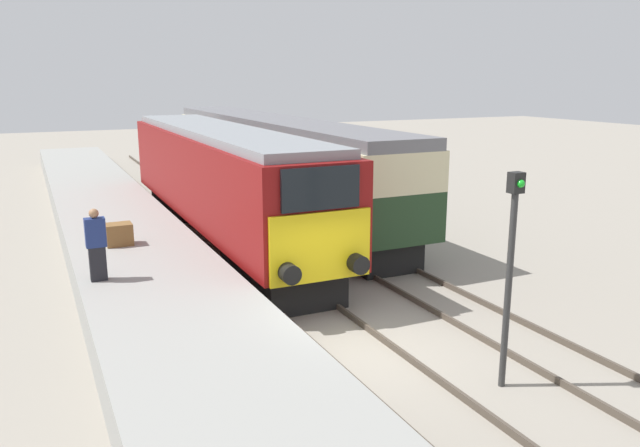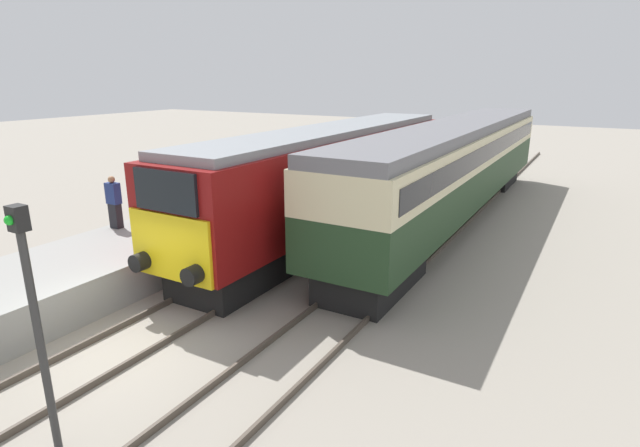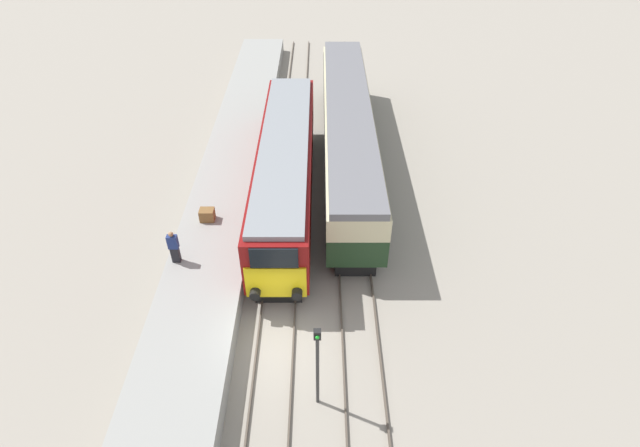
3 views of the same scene
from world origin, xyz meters
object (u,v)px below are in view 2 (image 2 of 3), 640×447
object	(u,v)px
person_on_platform	(114,202)
passenger_carriage	(456,162)
locomotive	(332,175)
luggage_crate	(202,202)
signal_post	(35,314)

from	to	relation	value
person_on_platform	passenger_carriage	bearing A→B (deg)	50.93
locomotive	luggage_crate	size ratio (longest dim) A/B	23.09
passenger_carriage	luggage_crate	xyz separation A→B (m)	(-7.12, -6.87, -1.05)
locomotive	person_on_platform	distance (m)	7.38
locomotive	person_on_platform	xyz separation A→B (m)	(-4.58, -5.78, -0.35)
signal_post	luggage_crate	distance (m)	10.76
locomotive	signal_post	size ratio (longest dim) A/B	4.08
locomotive	luggage_crate	world-z (taller)	locomotive
person_on_platform	luggage_crate	xyz separation A→B (m)	(0.85, 2.95, -0.52)
passenger_carriage	signal_post	xyz separation A→B (m)	(-1.70, -16.11, -0.04)
passenger_carriage	signal_post	world-z (taller)	signal_post
locomotive	passenger_carriage	distance (m)	5.29
passenger_carriage	signal_post	bearing A→B (deg)	-96.03
passenger_carriage	person_on_platform	world-z (taller)	passenger_carriage
person_on_platform	luggage_crate	bearing A→B (deg)	73.88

